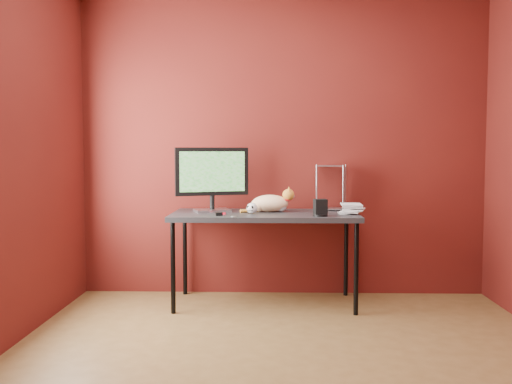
{
  "coord_description": "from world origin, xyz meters",
  "views": [
    {
      "loc": [
        -0.09,
        -3.23,
        1.24
      ],
      "look_at": [
        -0.21,
        1.15,
        0.93
      ],
      "focal_mm": 40.0,
      "sensor_mm": 36.0,
      "label": 1
    }
  ],
  "objects_px": {
    "desk": "(265,219)",
    "speaker": "(320,208)",
    "skull_mug": "(252,208)",
    "cat": "(270,203)",
    "book_stack": "(343,159)",
    "monitor": "(212,176)"
  },
  "relations": [
    {
      "from": "desk",
      "to": "speaker",
      "type": "relative_size",
      "value": 11.42
    },
    {
      "from": "book_stack",
      "to": "monitor",
      "type": "bearing_deg",
      "value": 177.62
    },
    {
      "from": "monitor",
      "to": "book_stack",
      "type": "xyz_separation_m",
      "value": [
        1.06,
        -0.04,
        0.14
      ]
    },
    {
      "from": "cat",
      "to": "book_stack",
      "type": "relative_size",
      "value": 0.51
    },
    {
      "from": "speaker",
      "to": "monitor",
      "type": "bearing_deg",
      "value": 150.33
    },
    {
      "from": "skull_mug",
      "to": "desk",
      "type": "bearing_deg",
      "value": 58.66
    },
    {
      "from": "speaker",
      "to": "book_stack",
      "type": "bearing_deg",
      "value": 39.82
    },
    {
      "from": "cat",
      "to": "skull_mug",
      "type": "height_order",
      "value": "cat"
    },
    {
      "from": "cat",
      "to": "speaker",
      "type": "height_order",
      "value": "cat"
    },
    {
      "from": "speaker",
      "to": "book_stack",
      "type": "relative_size",
      "value": 0.15
    },
    {
      "from": "book_stack",
      "to": "speaker",
      "type": "bearing_deg",
      "value": -129.05
    },
    {
      "from": "cat",
      "to": "skull_mug",
      "type": "distance_m",
      "value": 0.21
    },
    {
      "from": "desk",
      "to": "speaker",
      "type": "xyz_separation_m",
      "value": [
        0.43,
        -0.23,
        0.11
      ]
    },
    {
      "from": "desk",
      "to": "monitor",
      "type": "relative_size",
      "value": 2.55
    },
    {
      "from": "desk",
      "to": "monitor",
      "type": "bearing_deg",
      "value": 171.74
    },
    {
      "from": "desk",
      "to": "skull_mug",
      "type": "height_order",
      "value": "skull_mug"
    },
    {
      "from": "cat",
      "to": "book_stack",
      "type": "height_order",
      "value": "book_stack"
    },
    {
      "from": "desk",
      "to": "skull_mug",
      "type": "distance_m",
      "value": 0.16
    },
    {
      "from": "speaker",
      "to": "book_stack",
      "type": "distance_m",
      "value": 0.49
    },
    {
      "from": "desk",
      "to": "monitor",
      "type": "xyz_separation_m",
      "value": [
        -0.43,
        0.06,
        0.35
      ]
    },
    {
      "from": "cat",
      "to": "speaker",
      "type": "xyz_separation_m",
      "value": [
        0.39,
        -0.3,
        -0.01
      ]
    },
    {
      "from": "speaker",
      "to": "skull_mug",
      "type": "bearing_deg",
      "value": 152.5
    }
  ]
}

